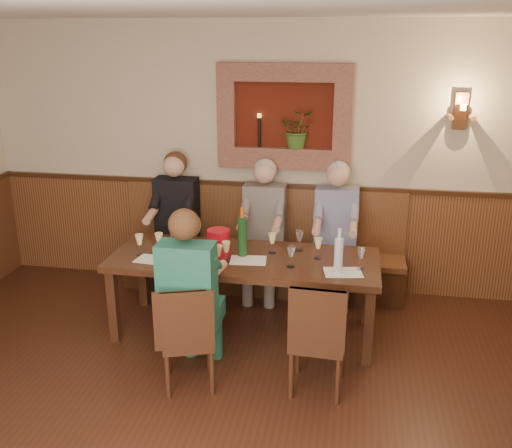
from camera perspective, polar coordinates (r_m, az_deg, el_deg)
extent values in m
cube|color=#C2AF92|center=(6.02, 0.89, 6.51)|extent=(6.00, 0.04, 2.80)
cube|color=silver|center=(2.97, -8.91, 21.11)|extent=(6.00, 6.00, 0.04)
cube|color=#4E2616|center=(6.23, 0.82, -1.19)|extent=(6.00, 0.04, 1.10)
cube|color=#381E0F|center=(6.06, 0.84, 3.93)|extent=(6.02, 0.06, 0.05)
cube|color=#4F160B|center=(5.90, 2.84, 10.68)|extent=(1.00, 0.02, 0.70)
cube|color=#965D4C|center=(5.81, 2.85, 14.92)|extent=(1.36, 0.12, 0.18)
cube|color=#965D4C|center=(5.93, 2.71, 6.41)|extent=(1.36, 0.12, 0.18)
cube|color=#965D4C|center=(5.96, -2.96, 10.75)|extent=(0.18, 0.12, 0.70)
cube|color=#965D4C|center=(5.81, 8.65, 10.37)|extent=(0.18, 0.12, 0.70)
cube|color=#965D4C|center=(5.91, 2.73, 7.45)|extent=(1.00, 0.14, 0.04)
imported|color=#395D20|center=(5.86, 4.24, 9.45)|extent=(0.35, 0.30, 0.39)
cylinder|color=black|center=(5.92, 0.32, 9.16)|extent=(0.03, 0.03, 0.30)
cylinder|color=#FFBF59|center=(5.89, 0.33, 10.79)|extent=(0.04, 0.04, 0.04)
cube|color=#4E2616|center=(5.89, 19.75, 10.60)|extent=(0.12, 0.08, 0.35)
cylinder|color=#4E2616|center=(5.81, 18.82, 10.11)|extent=(0.05, 0.18, 0.05)
cylinder|color=#4E2616|center=(5.84, 20.78, 9.94)|extent=(0.05, 0.18, 0.05)
cylinder|color=#FFBF59|center=(5.75, 20.00, 10.92)|extent=(0.06, 0.06, 0.06)
cube|color=black|center=(5.13, -1.20, -3.61)|extent=(2.40, 0.90, 0.06)
cube|color=black|center=(5.29, -14.08, -7.96)|extent=(0.08, 0.08, 0.69)
cube|color=black|center=(4.88, 11.18, -10.11)|extent=(0.08, 0.08, 0.69)
cube|color=black|center=(5.91, -11.23, -4.86)|extent=(0.08, 0.08, 0.69)
cube|color=black|center=(5.54, 11.10, -6.47)|extent=(0.08, 0.08, 0.69)
cube|color=#381E0F|center=(6.16, 0.47, -4.94)|extent=(3.00, 0.40, 0.40)
cube|color=#4E2616|center=(6.08, 0.48, -3.04)|extent=(3.00, 0.45, 0.06)
cube|color=#4E2616|center=(6.13, 0.78, 0.74)|extent=(3.00, 0.06, 0.66)
cube|color=black|center=(4.65, -6.71, -13.65)|extent=(0.47, 0.47, 0.37)
cube|color=black|center=(4.55, -6.81, -11.41)|extent=(0.50, 0.50, 0.05)
cube|color=black|center=(4.27, -6.85, -9.60)|extent=(0.38, 0.16, 0.47)
cube|color=black|center=(4.60, 6.13, -13.91)|extent=(0.41, 0.41, 0.39)
cube|color=black|center=(4.49, 6.22, -11.53)|extent=(0.43, 0.43, 0.05)
cube|color=black|center=(4.19, 6.05, -9.59)|extent=(0.41, 0.06, 0.49)
cube|color=black|center=(6.21, -8.14, -4.67)|extent=(0.45, 0.47, 0.45)
cube|color=black|center=(6.14, -7.92, 1.90)|extent=(0.45, 0.23, 0.59)
sphere|color=#D8A384|center=(6.00, -8.22, 5.75)|extent=(0.22, 0.22, 0.22)
sphere|color=#4C2D19|center=(6.04, -8.07, 6.06)|extent=(0.25, 0.25, 0.25)
cube|color=#585351|center=(6.01, 0.58, -5.32)|extent=(0.43, 0.45, 0.45)
cube|color=#585351|center=(5.93, 0.88, 1.31)|extent=(0.43, 0.23, 0.57)
sphere|color=#D8A384|center=(5.78, 0.84, 5.13)|extent=(0.22, 0.22, 0.22)
sphere|color=#B2B2B2|center=(5.83, 0.92, 5.45)|extent=(0.24, 0.24, 0.24)
cube|color=navy|center=(5.94, 7.68, -5.78)|extent=(0.43, 0.45, 0.45)
cube|color=navy|center=(5.87, 8.04, 0.93)|extent=(0.43, 0.23, 0.57)
sphere|color=#D8A384|center=(5.71, 8.21, 4.80)|extent=(0.22, 0.22, 0.22)
sphere|color=#B2B2B2|center=(5.76, 8.24, 5.12)|extent=(0.24, 0.24, 0.24)
cube|color=#1B545F|center=(4.81, -6.01, -11.96)|extent=(0.43, 0.45, 0.45)
cube|color=#1B545F|center=(4.35, -6.93, -5.46)|extent=(0.43, 0.23, 0.56)
sphere|color=#D8A384|center=(4.24, -6.99, -0.09)|extent=(0.22, 0.22, 0.22)
sphere|color=#4C2D19|center=(4.18, -7.20, -0.04)|extent=(0.24, 0.24, 0.24)
cylinder|color=red|center=(5.14, -3.77, -1.84)|extent=(0.21, 0.21, 0.24)
cylinder|color=#19471E|center=(5.09, -1.37, -1.28)|extent=(0.11, 0.11, 0.36)
cylinder|color=#D15717|center=(5.01, -1.39, 1.15)|extent=(0.04, 0.04, 0.09)
cylinder|color=#19471E|center=(5.28, -7.12, -1.07)|extent=(0.08, 0.08, 0.29)
cylinder|color=#19471E|center=(5.22, -7.21, 0.92)|extent=(0.04, 0.04, 0.09)
cylinder|color=silver|center=(4.78, 8.26, -3.18)|extent=(0.09, 0.09, 0.30)
cylinder|color=silver|center=(4.71, 8.37, -0.96)|extent=(0.04, 0.04, 0.09)
cube|color=white|center=(5.14, -10.28, -3.52)|extent=(0.32, 0.24, 0.00)
cube|color=white|center=(5.04, -0.79, -3.64)|extent=(0.34, 0.26, 0.00)
cube|color=white|center=(4.85, 8.70, -4.80)|extent=(0.35, 0.27, 0.00)
cube|color=white|center=(4.98, -7.05, -4.07)|extent=(0.35, 0.31, 0.00)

